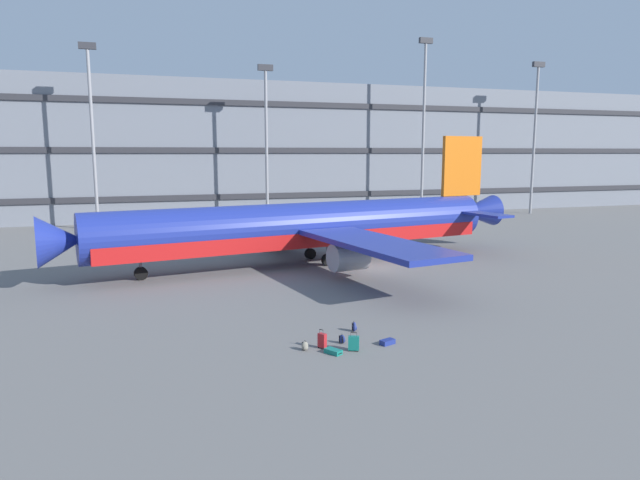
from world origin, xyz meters
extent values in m
plane|color=slate|center=(0.00, 0.00, 0.00)|extent=(600.00, 600.00, 0.00)
cube|color=slate|center=(0.00, 43.17, 8.94)|extent=(137.17, 17.43, 17.87)
cube|color=#2D2D33|center=(0.00, 34.35, 2.98)|extent=(135.80, 0.24, 0.70)
cube|color=#2D2D33|center=(0.00, 34.35, 8.94)|extent=(135.80, 0.24, 0.70)
cube|color=#2D2D33|center=(0.00, 34.35, 14.89)|extent=(135.80, 0.24, 0.70)
cylinder|color=navy|center=(-4.31, 3.08, 3.05)|extent=(32.65, 8.84, 3.51)
cube|color=red|center=(-4.31, 3.08, 2.09)|extent=(31.36, 8.55, 1.12)
cone|color=navy|center=(-21.29, 0.23, 3.05)|extent=(3.32, 3.75, 3.33)
cone|color=navy|center=(12.94, 5.97, 3.32)|extent=(4.61, 3.46, 2.80)
cube|color=orange|center=(11.14, 5.67, 7.44)|extent=(4.21, 1.05, 5.26)
cube|color=navy|center=(11.30, 2.32, 3.49)|extent=(2.65, 5.48, 0.20)
cube|color=navy|center=(10.19, 8.89, 3.49)|extent=(2.65, 5.48, 0.20)
cube|color=navy|center=(-1.90, -5.22, 2.79)|extent=(6.60, 14.20, 0.36)
cube|color=navy|center=(-4.74, 11.71, 2.79)|extent=(6.60, 14.20, 0.36)
cylinder|color=#9E9EA3|center=(-2.80, -2.88, 1.53)|extent=(2.79, 2.32, 1.93)
cylinder|color=#9E9EA3|center=(-4.83, 9.20, 1.53)|extent=(2.79, 2.32, 1.93)
cylinder|color=black|center=(-16.50, 1.03, 0.45)|extent=(0.95, 0.49, 0.90)
cylinder|color=slate|center=(-16.50, 1.03, 1.10)|extent=(0.20, 0.20, 1.30)
cylinder|color=black|center=(-2.78, 1.82, 0.45)|extent=(0.95, 0.49, 0.90)
cylinder|color=slate|center=(-2.78, 1.82, 1.10)|extent=(0.20, 0.20, 1.30)
cylinder|color=black|center=(-3.27, 4.76, 0.45)|extent=(0.95, 0.49, 0.90)
cylinder|color=slate|center=(-3.27, 4.76, 1.10)|extent=(0.20, 0.20, 1.30)
cylinder|color=gray|center=(-21.05, 28.79, 9.81)|extent=(0.36, 0.36, 19.63)
cube|color=#333338|center=(-21.05, 28.79, 19.98)|extent=(1.80, 0.50, 0.70)
cylinder|color=gray|center=(-1.57, 28.79, 9.11)|extent=(0.36, 0.36, 18.22)
cube|color=#333338|center=(-1.57, 28.79, 18.57)|extent=(1.80, 0.50, 0.70)
cylinder|color=gray|center=(19.48, 28.79, 11.25)|extent=(0.36, 0.36, 22.50)
cube|color=#333338|center=(19.48, 28.79, 22.85)|extent=(1.80, 0.50, 0.70)
cylinder|color=gray|center=(36.95, 28.79, 10.17)|extent=(0.36, 0.36, 20.34)
cube|color=#333338|center=(36.95, 28.79, 20.69)|extent=(1.80, 0.50, 0.70)
cube|color=#147266|center=(-8.58, -16.44, 0.10)|extent=(0.73, 0.85, 0.20)
cube|color=black|center=(-8.37, -16.78, 0.10)|extent=(0.18, 0.13, 0.02)
cube|color=#B21E23|center=(-8.82, -15.63, 0.36)|extent=(0.38, 0.42, 0.63)
cylinder|color=#333338|center=(-8.93, -15.58, 0.77)|extent=(0.02, 0.02, 0.19)
cylinder|color=#333338|center=(-8.81, -15.75, 0.77)|extent=(0.02, 0.02, 0.19)
cube|color=black|center=(-8.87, -15.67, 0.87)|extent=(0.14, 0.18, 0.02)
cylinder|color=black|center=(-8.83, -15.46, 0.03)|extent=(0.05, 0.05, 0.05)
cylinder|color=black|center=(-8.67, -15.70, 0.03)|extent=(0.05, 0.05, 0.05)
cylinder|color=black|center=(-8.97, -15.56, 0.03)|extent=(0.05, 0.05, 0.05)
cylinder|color=black|center=(-8.80, -15.80, 0.03)|extent=(0.05, 0.05, 0.05)
cube|color=#147266|center=(-7.60, -16.38, 0.36)|extent=(0.53, 0.41, 0.62)
cylinder|color=#333338|center=(-7.75, -16.39, 0.76)|extent=(0.02, 0.02, 0.19)
cylinder|color=#333338|center=(-7.51, -16.50, 0.76)|extent=(0.02, 0.02, 0.19)
cube|color=black|center=(-7.63, -16.44, 0.85)|extent=(0.25, 0.13, 0.02)
cylinder|color=black|center=(-7.74, -16.22, 0.03)|extent=(0.04, 0.05, 0.05)
cylinder|color=black|center=(-7.39, -16.37, 0.03)|extent=(0.04, 0.05, 0.05)
cylinder|color=black|center=(-7.82, -16.39, 0.03)|extent=(0.04, 0.05, 0.05)
cylinder|color=black|center=(-7.47, -16.54, 0.03)|extent=(0.04, 0.05, 0.05)
cube|color=navy|center=(-5.83, -16.05, 0.11)|extent=(0.76, 0.58, 0.22)
cube|color=black|center=(-5.50, -15.93, 0.11)|extent=(0.09, 0.18, 0.02)
ellipsoid|color=navy|center=(-7.75, -15.30, 0.20)|extent=(0.33, 0.41, 0.40)
ellipsoid|color=navy|center=(-7.67, -15.26, 0.14)|extent=(0.19, 0.26, 0.18)
torus|color=black|center=(-7.78, -15.31, 0.41)|extent=(0.05, 0.08, 0.08)
cube|color=black|center=(-7.87, -15.25, 0.20)|extent=(0.04, 0.04, 0.34)
cube|color=black|center=(-7.79, -15.43, 0.20)|extent=(0.04, 0.04, 0.34)
ellipsoid|color=gray|center=(-9.63, -15.67, 0.20)|extent=(0.32, 0.26, 0.40)
ellipsoid|color=gray|center=(-9.62, -15.77, 0.14)|extent=(0.22, 0.12, 0.18)
torus|color=black|center=(-9.63, -15.63, 0.41)|extent=(0.08, 0.02, 0.08)
cube|color=black|center=(-9.55, -15.56, 0.20)|extent=(0.04, 0.03, 0.34)
cube|color=black|center=(-9.72, -15.57, 0.20)|extent=(0.04, 0.03, 0.34)
ellipsoid|color=navy|center=(-6.60, -13.85, 0.24)|extent=(0.26, 0.39, 0.47)
ellipsoid|color=navy|center=(-6.51, -13.87, 0.16)|extent=(0.14, 0.26, 0.21)
torus|color=black|center=(-6.63, -13.84, 0.48)|extent=(0.03, 0.08, 0.08)
cube|color=black|center=(-6.67, -13.73, 0.24)|extent=(0.03, 0.04, 0.40)
cube|color=black|center=(-6.71, -13.92, 0.24)|extent=(0.03, 0.04, 0.40)
camera|label=1|loc=(-16.16, -38.39, 8.62)|focal=31.43mm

